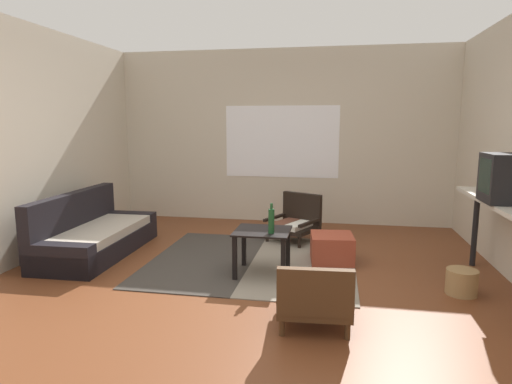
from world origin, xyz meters
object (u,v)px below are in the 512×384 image
Objects in this scene: couch at (94,235)px; ottoman_orange at (332,248)px; coffee_table at (262,240)px; glass_bottle at (271,221)px; clay_vase at (493,180)px; armchair_striped_foreground at (315,298)px; console_shelf at (507,211)px; armchair_by_window at (296,220)px; wicker_basket at (462,282)px.

couch reaches higher than ottoman_orange.
ottoman_orange is (0.71, 0.54, -0.21)m from coffee_table.
clay_vase is at bearing 10.53° from glass_bottle.
armchair_striped_foreground is 1.65m from ottoman_orange.
ottoman_orange is 1.80m from console_shelf.
clay_vase is (2.04, -1.10, 0.73)m from armchair_by_window.
console_shelf reaches higher than ottoman_orange.
armchair_by_window reaches higher than coffee_table.
clay_vase reaches higher than armchair_by_window.
coffee_table is 1.53× the size of clay_vase.
armchair_by_window is 2.06× the size of clay_vase.
coffee_table is at bearing -9.28° from couch.
ottoman_orange reaches higher than wicker_basket.
armchair_by_window reaches higher than armchair_striped_foreground.
clay_vase is at bearing 90.00° from console_shelf.
glass_bottle is at bearing -169.47° from clay_vase.
ottoman_orange is at bearing 148.50° from wicker_basket.
glass_bottle is 1.09× the size of wicker_basket.
glass_bottle is 1.87m from wicker_basket.
clay_vase reaches higher than armchair_striped_foreground.
couch is at bearing 179.28° from clay_vase.
console_shelf is 2.16m from glass_bottle.
clay_vase reaches higher than coffee_table.
clay_vase is at bearing -0.72° from couch.
glass_bottle is (-0.60, -0.65, 0.45)m from ottoman_orange.
console_shelf is 4.81× the size of clay_vase.
coffee_table reaches higher than ottoman_orange.
coffee_table is 1.22× the size of ottoman_orange.
console_shelf is at bearing -36.65° from armchair_by_window.
glass_bottle is (-2.15, -0.40, -0.41)m from clay_vase.
coffee_table is 0.28m from glass_bottle.
console_shelf is (2.04, -1.52, 0.50)m from armchair_by_window.
glass_bottle is (2.24, -0.46, 0.38)m from couch.
couch is 3.00× the size of armchair_striped_foreground.
glass_bottle is at bearing -11.48° from couch.
ottoman_orange is (0.12, 1.64, -0.08)m from armchair_striped_foreground.
clay_vase is 1.08m from wicker_basket.
armchair_by_window is 2.52m from armchair_striped_foreground.
clay_vase is at bearing 53.87° from wicker_basket.
coffee_table is at bearing 174.30° from wicker_basket.
armchair_striped_foreground reaches higher than coffee_table.
armchair_striped_foreground is 1.17m from glass_bottle.
armchair_striped_foreground is at bearing -27.95° from couch.
clay_vase reaches higher than glass_bottle.
console_shelf is at bearing -6.16° from couch.
console_shelf is (2.26, -0.13, 0.41)m from coffee_table.
couch is 2.85m from ottoman_orange.
armchair_by_window is at bearing 143.35° from console_shelf.
wicker_basket is (1.31, 0.91, -0.12)m from armchair_striped_foreground.
couch is at bearing -176.10° from ottoman_orange.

